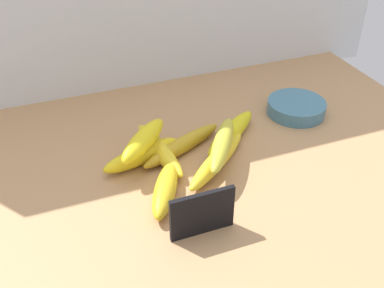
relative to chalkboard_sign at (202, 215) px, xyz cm
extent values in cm
cube|color=tan|center=(8.24, 15.92, -5.36)|extent=(110.00, 76.00, 3.00)
cube|color=black|center=(0.00, -0.07, 0.34)|extent=(11.00, 0.80, 8.40)
cube|color=olive|center=(0.00, 0.73, -3.56)|extent=(9.90, 1.20, 0.60)
cylinder|color=teal|center=(34.72, 27.22, -2.30)|extent=(13.42, 13.42, 3.12)
ellipsoid|color=#B89321|center=(4.78, 22.46, -2.22)|extent=(20.43, 11.73, 3.27)
ellipsoid|color=gold|center=(-2.99, 10.12, -1.90)|extent=(10.52, 15.28, 3.92)
ellipsoid|color=yellow|center=(-0.22, 22.48, -2.09)|extent=(6.06, 20.13, 3.53)
ellipsoid|color=yellow|center=(15.81, 22.56, -1.97)|extent=(17.46, 14.99, 3.77)
ellipsoid|color=yellow|center=(9.37, 15.13, -2.15)|extent=(18.41, 15.93, 3.41)
ellipsoid|color=yellow|center=(-4.08, 21.80, -1.97)|extent=(17.44, 8.48, 3.77)
ellipsoid|color=gold|center=(10.32, 15.26, 1.30)|extent=(13.02, 17.23, 3.49)
ellipsoid|color=yellow|center=(-3.64, 21.19, 1.84)|extent=(13.49, 13.82, 3.86)
camera|label=1|loc=(-20.52, -48.92, 51.43)|focal=42.34mm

